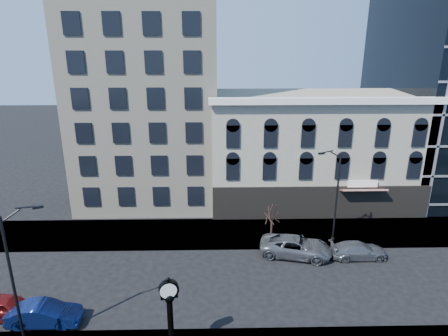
{
  "coord_description": "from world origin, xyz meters",
  "views": [
    {
      "loc": [
        1.36,
        -26.03,
        18.25
      ],
      "look_at": [
        2.0,
        4.0,
        8.0
      ],
      "focal_mm": 32.0,
      "sensor_mm": 36.0,
      "label": 1
    }
  ],
  "objects_px": {
    "street_lamp_near": "(19,243)",
    "car_near_a": "(6,307)",
    "street_clock": "(170,320)",
    "car_near_b": "(45,314)"
  },
  "relations": [
    {
      "from": "car_near_a",
      "to": "car_near_b",
      "type": "relative_size",
      "value": 1.01
    },
    {
      "from": "street_lamp_near",
      "to": "car_near_b",
      "type": "xyz_separation_m",
      "value": [
        -0.3,
        1.94,
        -6.38
      ]
    },
    {
      "from": "street_lamp_near",
      "to": "car_near_a",
      "type": "xyz_separation_m",
      "value": [
        -3.15,
        2.65,
        -6.34
      ]
    },
    {
      "from": "street_clock",
      "to": "car_near_a",
      "type": "distance_m",
      "value": 12.11
    },
    {
      "from": "street_lamp_near",
      "to": "car_near_b",
      "type": "bearing_deg",
      "value": 73.91
    },
    {
      "from": "street_clock",
      "to": "car_near_a",
      "type": "height_order",
      "value": "street_clock"
    },
    {
      "from": "street_clock",
      "to": "street_lamp_near",
      "type": "distance_m",
      "value": 9.56
    },
    {
      "from": "car_near_b",
      "to": "street_lamp_near",
      "type": "bearing_deg",
      "value": -171.57
    },
    {
      "from": "car_near_b",
      "to": "car_near_a",
      "type": "bearing_deg",
      "value": 75.67
    },
    {
      "from": "car_near_a",
      "to": "street_lamp_near",
      "type": "bearing_deg",
      "value": -127.22
    }
  ]
}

